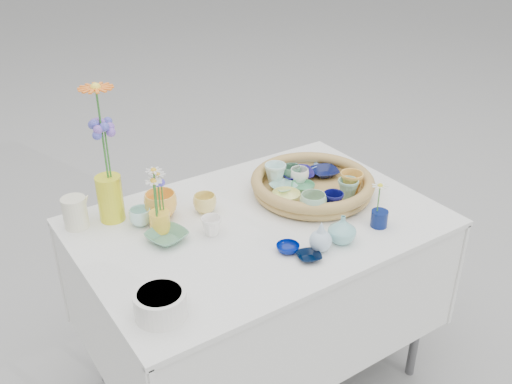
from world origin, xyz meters
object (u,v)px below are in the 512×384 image
display_table (259,375)px  wicker_tray (312,185)px  bud_vase_seafoam (342,229)px  tall_vase_yellow (110,198)px

display_table → wicker_tray: wicker_tray is taller
wicker_tray → bud_vase_seafoam: bud_vase_seafoam is taller
display_table → bud_vase_seafoam: bud_vase_seafoam is taller
tall_vase_yellow → wicker_tray: bearing=-19.2°
bud_vase_seafoam → tall_vase_yellow: size_ratio=0.58×
display_table → tall_vase_yellow: (-0.43, 0.30, 0.85)m
wicker_tray → bud_vase_seafoam: size_ratio=4.81×
bud_vase_seafoam → tall_vase_yellow: (-0.58, 0.56, 0.04)m
wicker_tray → bud_vase_seafoam: bearing=-112.0°
display_table → tall_vase_yellow: size_ratio=7.47×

